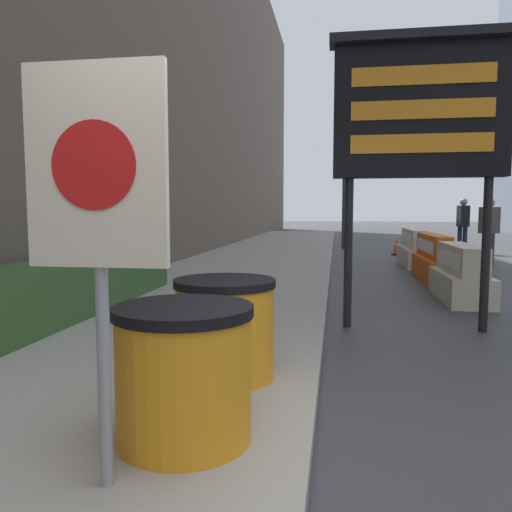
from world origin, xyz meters
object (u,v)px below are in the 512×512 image
(traffic_cone_near, at_px, (455,261))
(barrel_drum_middle, at_px, (225,328))
(message_board, at_px, (420,112))
(jersey_barrier_cream, at_px, (461,276))
(traffic_light_near_curb, at_px, (345,158))
(pedestrian_passerby, at_px, (489,226))
(jersey_barrier_orange_far, at_px, (433,260))
(barrel_drum_foreground, at_px, (184,373))
(pedestrian_worker, at_px, (463,221))
(traffic_cone_mid, at_px, (397,246))
(warning_sign, at_px, (97,196))
(jersey_barrier_white, at_px, (413,250))

(traffic_cone_near, bearing_deg, barrel_drum_middle, -113.31)
(message_board, distance_m, jersey_barrier_cream, 3.16)
(traffic_light_near_curb, distance_m, pedestrian_passerby, 6.54)
(barrel_drum_middle, xyz_separation_m, jersey_barrier_orange_far, (2.77, 6.78, -0.11))
(traffic_light_near_curb, bearing_deg, barrel_drum_foreground, -93.93)
(barrel_drum_middle, height_order, pedestrian_worker, pedestrian_worker)
(message_board, relative_size, pedestrian_passerby, 1.98)
(traffic_cone_mid, distance_m, traffic_light_near_curb, 4.05)
(warning_sign, bearing_deg, jersey_barrier_orange_far, 70.36)
(message_board, distance_m, jersey_barrier_orange_far, 4.97)
(barrel_drum_middle, xyz_separation_m, traffic_cone_near, (3.50, 8.11, -0.25))
(traffic_cone_mid, bearing_deg, jersey_barrier_white, -89.13)
(message_board, relative_size, pedestrian_worker, 1.89)
(traffic_cone_mid, bearing_deg, barrel_drum_foreground, -101.31)
(warning_sign, xyz_separation_m, traffic_cone_near, (3.71, 9.70, -1.21))
(traffic_light_near_curb, xyz_separation_m, pedestrian_passerby, (3.55, -5.01, -2.26))
(message_board, xyz_separation_m, pedestrian_worker, (3.17, 11.17, -1.48))
(barrel_drum_foreground, relative_size, barrel_drum_middle, 1.00)
(barrel_drum_foreground, relative_size, traffic_cone_mid, 1.40)
(traffic_light_near_curb, relative_size, pedestrian_passerby, 2.65)
(warning_sign, bearing_deg, barrel_drum_foreground, 67.16)
(warning_sign, height_order, traffic_cone_mid, warning_sign)
(jersey_barrier_white, relative_size, pedestrian_passerby, 1.23)
(jersey_barrier_orange_far, relative_size, pedestrian_worker, 1.21)
(barrel_drum_middle, relative_size, jersey_barrier_cream, 0.44)
(barrel_drum_middle, distance_m, message_board, 3.61)
(pedestrian_worker, bearing_deg, traffic_light_near_curb, -110.65)
(jersey_barrier_white, height_order, traffic_cone_mid, jersey_barrier_white)
(jersey_barrier_white, distance_m, pedestrian_passerby, 1.97)
(barrel_drum_foreground, bearing_deg, pedestrian_worker, 71.41)
(message_board, bearing_deg, warning_sign, -116.32)
(pedestrian_worker, bearing_deg, message_board, -20.41)
(traffic_light_near_curb, bearing_deg, jersey_barrier_cream, -80.63)
(jersey_barrier_cream, distance_m, pedestrian_passerby, 5.55)
(jersey_barrier_cream, height_order, pedestrian_worker, pedestrian_worker)
(barrel_drum_foreground, bearing_deg, traffic_cone_mid, 78.69)
(jersey_barrier_orange_far, xyz_separation_m, pedestrian_worker, (2.16, 6.80, 0.66))
(barrel_drum_foreground, bearing_deg, jersey_barrier_white, 75.25)
(message_board, bearing_deg, traffic_light_near_curb, 93.14)
(traffic_cone_near, bearing_deg, barrel_drum_foreground, -110.82)
(traffic_cone_near, distance_m, traffic_light_near_curb, 7.62)
(jersey_barrier_cream, relative_size, jersey_barrier_orange_far, 0.82)
(traffic_light_near_curb, distance_m, pedestrian_worker, 4.57)
(barrel_drum_middle, xyz_separation_m, traffic_light_near_curb, (1.09, 14.69, 2.75))
(traffic_cone_near, distance_m, pedestrian_worker, 5.71)
(warning_sign, relative_size, pedestrian_worker, 1.07)
(warning_sign, xyz_separation_m, traffic_light_near_curb, (1.30, 16.28, 1.79))
(jersey_barrier_orange_far, bearing_deg, barrel_drum_middle, -112.24)
(pedestrian_worker, xyz_separation_m, pedestrian_passerby, (-0.30, -3.91, -0.05))
(jersey_barrier_orange_far, bearing_deg, barrel_drum_foreground, -109.42)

